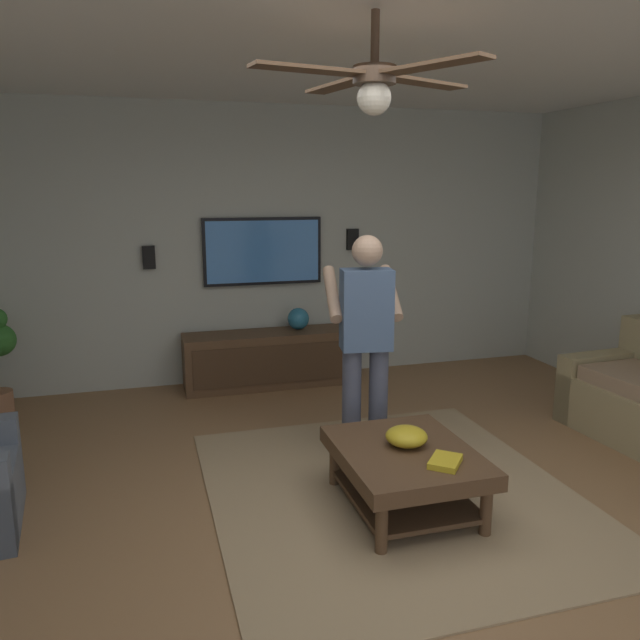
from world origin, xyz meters
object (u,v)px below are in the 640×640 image
coffee_table (405,464)px  ceiling_fan (375,82)px  tv (263,251)px  wall_speaker_right (149,257)px  person_standing (366,333)px  wall_speaker_left (353,239)px  remote_white (399,438)px  vase_round (298,319)px  bowl (407,436)px  book (445,462)px  media_console (270,359)px

coffee_table → ceiling_fan: (-0.41, 0.40, 2.15)m
tv → wall_speaker_right: tv is taller
person_standing → wall_speaker_right: bearing=43.8°
wall_speaker_left → wall_speaker_right: 2.08m
remote_white → vase_round: size_ratio=0.68×
bowl → wall_speaker_left: size_ratio=1.18×
coffee_table → wall_speaker_right: (2.93, 1.41, 1.01)m
book → vase_round: 3.01m
vase_round → wall_speaker_right: bearing=81.9°
wall_speaker_left → ceiling_fan: size_ratio=0.19×
bowl → vase_round: bearing=0.1°
remote_white → wall_speaker_right: size_ratio=0.68×
tv → wall_speaker_right: 1.11m
media_console → vase_round: vase_round is taller
remote_white → wall_speaker_left: bearing=88.8°
vase_round → wall_speaker_right: size_ratio=1.00×
remote_white → wall_speaker_right: (2.79, 1.43, 0.89)m
media_console → ceiling_fan: size_ratio=1.44×
bowl → book: (-0.32, -0.10, -0.04)m
person_standing → vase_round: 1.90m
media_console → wall_speaker_left: bearing=104.8°
wall_speaker_left → person_standing: bearing=163.3°
ceiling_fan → book: bearing=-75.0°
person_standing → ceiling_fan: bearing=169.5°
media_console → person_standing: bearing=10.4°
tv → wall_speaker_left: size_ratio=5.47×
person_standing → wall_speaker_left: (2.09, -0.62, 0.50)m
media_console → book: media_console is taller
wall_speaker_left → book: bearing=170.4°
media_console → wall_speaker_left: size_ratio=7.73×
wall_speaker_right → wall_speaker_left: bearing=-90.0°
vase_round → book: bearing=-178.0°
person_standing → wall_speaker_left: person_standing is taller
book → vase_round: bearing=-137.4°
tv → wall_speaker_right: size_ratio=5.47×
coffee_table → wall_speaker_left: 3.21m
tv → ceiling_fan: bearing=-1.9°
remote_white → book: book is taller
coffee_table → bowl: (0.04, -0.03, 0.16)m
bowl → book: bearing=-162.0°
person_standing → wall_speaker_right: 2.57m
coffee_table → person_standing: size_ratio=0.61×
coffee_table → book: size_ratio=4.55×
coffee_table → person_standing: bearing=-3.0°
person_standing → remote_white: bearing=-172.9°
coffee_table → wall_speaker_left: wall_speaker_left is taller
media_console → person_standing: 1.98m
book → ceiling_fan: bearing=-34.4°
remote_white → wall_speaker_right: 3.26m
coffee_table → remote_white: bearing=-7.9°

